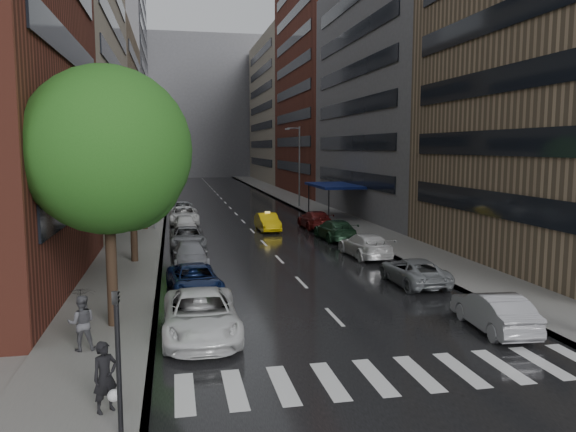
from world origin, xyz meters
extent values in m
plane|color=gray|center=(0.00, 0.00, 0.00)|extent=(220.00, 220.00, 0.00)
cube|color=black|center=(0.00, 50.00, 0.01)|extent=(14.00, 140.00, 0.01)
cube|color=gray|center=(-9.00, 50.00, 0.07)|extent=(4.00, 140.00, 0.15)
cube|color=gray|center=(9.00, 50.00, 0.07)|extent=(4.00, 140.00, 0.15)
cube|color=silver|center=(-6.10, -2.00, 0.01)|extent=(0.55, 2.80, 0.01)
cube|color=silver|center=(-4.70, -2.00, 0.01)|extent=(0.55, 2.80, 0.01)
cube|color=silver|center=(-3.30, -2.00, 0.01)|extent=(0.55, 2.80, 0.01)
cube|color=silver|center=(-1.90, -2.00, 0.01)|extent=(0.55, 2.80, 0.01)
cube|color=silver|center=(-0.50, -2.00, 0.01)|extent=(0.55, 2.80, 0.01)
cube|color=silver|center=(0.90, -2.00, 0.01)|extent=(0.55, 2.80, 0.01)
cube|color=silver|center=(2.30, -2.00, 0.01)|extent=(0.55, 2.80, 0.01)
cube|color=silver|center=(3.70, -2.00, 0.01)|extent=(0.55, 2.80, 0.01)
cube|color=silver|center=(5.10, -2.00, 0.01)|extent=(0.55, 2.80, 0.01)
cube|color=gray|center=(-15.00, 36.00, 17.00)|extent=(8.00, 28.00, 34.00)
cube|color=#937A5B|center=(-15.00, 64.00, 11.00)|extent=(8.00, 28.00, 22.00)
cube|color=slate|center=(-15.00, 94.00, 19.00)|extent=(8.00, 32.00, 38.00)
cube|color=#937A5B|center=(15.00, 12.00, 15.00)|extent=(8.00, 20.00, 30.00)
cube|color=slate|center=(15.00, 36.00, 12.00)|extent=(8.00, 28.00, 24.00)
cube|color=maroon|center=(15.00, 64.00, 18.00)|extent=(8.00, 28.00, 36.00)
cube|color=gray|center=(15.00, 94.00, 14.00)|extent=(8.00, 32.00, 28.00)
cube|color=slate|center=(0.00, 118.00, 16.00)|extent=(40.00, 14.00, 32.00)
cylinder|color=#382619|center=(-8.60, 4.29, 2.69)|extent=(0.40, 0.40, 5.38)
sphere|color=#1E5116|center=(-8.60, 4.29, 6.72)|extent=(6.15, 6.15, 6.15)
cylinder|color=#382619|center=(-8.60, 16.55, 2.78)|extent=(0.40, 0.40, 5.56)
sphere|color=#1E5116|center=(-8.60, 16.55, 6.95)|extent=(6.36, 6.36, 6.36)
cylinder|color=#382619|center=(-8.60, 30.02, 2.17)|extent=(0.40, 0.40, 4.34)
sphere|color=#1E5116|center=(-8.60, 30.02, 5.42)|extent=(4.96, 4.96, 4.96)
imported|color=#DBB20B|center=(1.25, 27.88, 0.72)|extent=(1.68, 4.43, 1.44)
imported|color=white|center=(-5.40, 2.72, 0.80)|extent=(2.71, 5.81, 1.61)
imported|color=#0F1E48|center=(-5.40, 8.78, 0.68)|extent=(2.74, 5.07, 1.35)
imported|color=gray|center=(-5.40, 14.95, 0.69)|extent=(2.04, 4.80, 1.38)
imported|color=slate|center=(-5.40, 21.15, 0.71)|extent=(2.46, 5.18, 1.43)
imported|color=silver|center=(-5.40, 28.10, 0.72)|extent=(1.94, 4.33, 1.44)
imported|color=silver|center=(-5.40, 33.57, 0.78)|extent=(2.60, 5.60, 1.55)
imported|color=#A0A6A9|center=(-5.40, 40.45, 0.67)|extent=(2.28, 4.85, 1.34)
imported|color=gray|center=(5.40, 1.26, 0.73)|extent=(1.87, 4.54, 1.46)
imported|color=slate|center=(5.40, 8.46, 0.67)|extent=(2.26, 4.84, 1.34)
imported|color=silver|center=(5.40, 15.68, 0.75)|extent=(2.36, 5.29, 1.51)
imported|color=#1A3A24|center=(5.40, 22.35, 0.76)|extent=(2.30, 5.28, 1.51)
imported|color=maroon|center=(5.40, 28.35, 0.75)|extent=(2.18, 5.22, 1.51)
imported|color=black|center=(-8.07, -2.97, 1.07)|extent=(0.80, 0.74, 1.83)
sphere|color=white|center=(-7.87, -3.07, 0.60)|extent=(0.32, 0.32, 0.32)
imported|color=#4A4A4F|center=(-9.34, 1.72, 1.08)|extent=(0.96, 0.78, 1.86)
imported|color=black|center=(-9.34, 1.72, 1.80)|extent=(0.96, 0.98, 0.88)
cylinder|color=black|center=(-7.60, -4.29, 1.75)|extent=(0.12, 0.12, 3.20)
imported|color=black|center=(-7.60, -4.29, 3.15)|extent=(0.18, 0.15, 0.90)
cylinder|color=gray|center=(-7.80, 30.00, 4.65)|extent=(0.18, 0.18, 9.00)
cube|color=gray|center=(-6.40, 30.00, 8.85)|extent=(0.50, 0.22, 0.16)
cylinder|color=gray|center=(7.80, 45.00, 4.65)|extent=(0.18, 0.18, 9.00)
cube|color=gray|center=(6.40, 45.00, 8.85)|extent=(0.50, 0.22, 0.16)
cube|color=navy|center=(9.00, 35.00, 3.15)|extent=(4.00, 8.00, 0.25)
cylinder|color=black|center=(7.40, 31.20, 1.65)|extent=(0.12, 0.12, 3.00)
cylinder|color=black|center=(7.40, 38.80, 1.65)|extent=(0.12, 0.12, 3.00)
camera|label=1|loc=(-6.27, -17.19, 6.83)|focal=35.00mm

